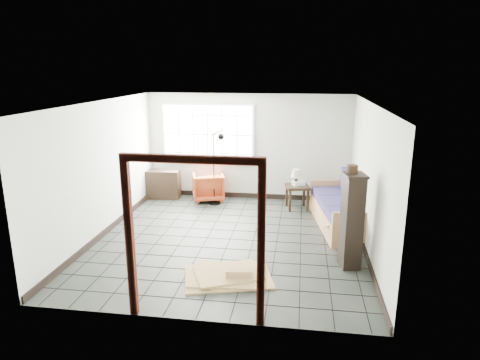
% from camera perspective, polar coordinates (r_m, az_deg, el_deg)
% --- Properties ---
extents(ground, '(5.50, 5.50, 0.00)m').
position_cam_1_polar(ground, '(8.32, -1.34, -7.89)').
color(ground, black).
rests_on(ground, ground).
extents(room_shell, '(5.02, 5.52, 2.61)m').
position_cam_1_polar(room_shell, '(7.85, -1.37, 3.57)').
color(room_shell, '#BABFB7').
rests_on(room_shell, ground).
extents(window_panel, '(2.32, 0.08, 1.52)m').
position_cam_1_polar(window_panel, '(10.64, -4.30, 6.09)').
color(window_panel, silver).
rests_on(window_panel, ground).
extents(doorway_trim, '(1.80, 0.08, 2.20)m').
position_cam_1_polar(doorway_trim, '(5.35, -6.25, -5.30)').
color(doorway_trim, '#39140D').
rests_on(doorway_trim, ground).
extents(futon_sofa, '(1.22, 2.41, 1.02)m').
position_cam_1_polar(futon_sofa, '(9.09, 13.74, -3.82)').
color(futon_sofa, '#A9754C').
rests_on(futon_sofa, ground).
extents(armchair, '(0.91, 0.88, 0.76)m').
position_cam_1_polar(armchair, '(10.59, -4.27, -0.70)').
color(armchair, '#943615').
rests_on(armchair, ground).
extents(side_table, '(0.61, 0.61, 0.57)m').
position_cam_1_polar(side_table, '(9.98, 7.66, -1.26)').
color(side_table, black).
rests_on(side_table, ground).
extents(table_lamp, '(0.31, 0.31, 0.37)m').
position_cam_1_polar(table_lamp, '(9.93, 7.51, 0.79)').
color(table_lamp, black).
rests_on(table_lamp, side_table).
extents(projector, '(0.32, 0.28, 0.09)m').
position_cam_1_polar(projector, '(9.98, 7.79, -0.40)').
color(projector, silver).
rests_on(projector, side_table).
extents(floor_lamp, '(0.49, 0.45, 1.82)m').
position_cam_1_polar(floor_lamp, '(10.04, -3.03, 1.95)').
color(floor_lamp, black).
rests_on(floor_lamp, ground).
extents(console_shelf, '(0.93, 0.42, 0.71)m').
position_cam_1_polar(console_shelf, '(10.92, -10.42, -0.57)').
color(console_shelf, black).
rests_on(console_shelf, ground).
extents(tall_shelf, '(0.41, 0.48, 1.58)m').
position_cam_1_polar(tall_shelf, '(7.20, 14.68, -5.21)').
color(tall_shelf, black).
rests_on(tall_shelf, ground).
extents(pot, '(0.18, 0.18, 0.13)m').
position_cam_1_polar(pot, '(6.99, 14.76, 1.41)').
color(pot, black).
rests_on(pot, tall_shelf).
extents(open_box, '(0.81, 0.61, 0.41)m').
position_cam_1_polar(open_box, '(8.29, 13.71, -7.29)').
color(open_box, '#9E7C4C').
rests_on(open_box, ground).
extents(cardboard_pile, '(1.54, 1.27, 0.19)m').
position_cam_1_polar(cardboard_pile, '(6.89, -1.42, -12.51)').
color(cardboard_pile, '#9E7C4C').
rests_on(cardboard_pile, ground).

